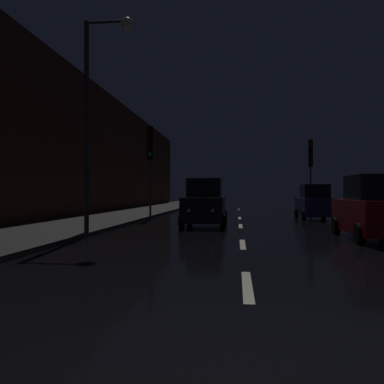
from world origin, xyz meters
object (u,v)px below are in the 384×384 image
object	(u,v)px
traffic_light_far_left	(150,151)
car_parked_right_near	(374,210)
traffic_light_far_right	(311,160)
car_parked_right_far	(314,203)
car_approaching_headlights	(205,204)
streetlamp_overhead	(99,93)

from	to	relation	value
traffic_light_far_left	car_parked_right_near	bearing A→B (deg)	42.57
traffic_light_far_right	traffic_light_far_left	world-z (taller)	traffic_light_far_left
car_parked_right_near	car_parked_right_far	bearing A→B (deg)	0.00
car_approaching_headlights	traffic_light_far_right	bearing A→B (deg)	148.44
traffic_light_far_right	car_approaching_headlights	distance (m)	13.04
car_parked_right_near	car_parked_right_far	size ratio (longest dim) A/B	1.05
streetlamp_overhead	car_parked_right_far	world-z (taller)	streetlamp_overhead
car_parked_right_near	traffic_light_far_left	bearing A→B (deg)	46.69
car_approaching_headlights	car_parked_right_far	xyz separation A→B (m)	(5.86, 5.23, -0.08)
traffic_light_far_left	streetlamp_overhead	xyz separation A→B (m)	(0.25, -9.15, 1.04)
car_parked_right_near	car_parked_right_far	distance (m)	10.06
car_parked_right_far	streetlamp_overhead	bearing A→B (deg)	139.28
car_parked_right_near	car_parked_right_far	world-z (taller)	car_parked_right_near
traffic_light_far_right	car_parked_right_far	world-z (taller)	traffic_light_far_right
traffic_light_far_left	car_approaching_headlights	bearing A→B (deg)	36.94
traffic_light_far_left	car_parked_right_near	world-z (taller)	traffic_light_far_left
traffic_light_far_left	car_parked_right_far	world-z (taller)	traffic_light_far_left
traffic_light_far_left	traffic_light_far_right	bearing A→B (deg)	120.45
traffic_light_far_right	car_approaching_headlights	world-z (taller)	traffic_light_far_right
traffic_light_far_right	car_parked_right_near	bearing A→B (deg)	1.76
traffic_light_far_right	traffic_light_far_left	distance (m)	12.22
streetlamp_overhead	car_parked_right_far	size ratio (longest dim) A/B	1.89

